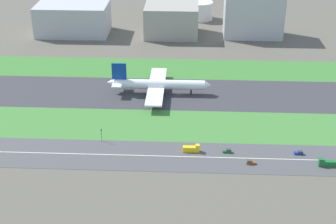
% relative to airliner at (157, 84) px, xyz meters
% --- Properties ---
extents(ground_plane, '(800.00, 800.00, 0.00)m').
position_rel_airliner_xyz_m(ground_plane, '(13.25, -0.00, -6.23)').
color(ground_plane, '#5B564C').
extents(runway, '(280.00, 46.00, 0.10)m').
position_rel_airliner_xyz_m(runway, '(13.25, -0.00, -6.18)').
color(runway, '#38383D').
rests_on(runway, ground_plane).
extents(grass_median_north, '(280.00, 36.00, 0.10)m').
position_rel_airliner_xyz_m(grass_median_north, '(13.25, 41.00, -6.18)').
color(grass_median_north, '#3D7A33').
rests_on(grass_median_north, ground_plane).
extents(grass_median_south, '(280.00, 36.00, 0.10)m').
position_rel_airliner_xyz_m(grass_median_south, '(13.25, -41.00, -6.18)').
color(grass_median_south, '#427F38').
rests_on(grass_median_south, ground_plane).
extents(highway, '(280.00, 28.00, 0.10)m').
position_rel_airliner_xyz_m(highway, '(13.25, -73.00, -6.18)').
color(highway, '#4C4C4F').
rests_on(highway, ground_plane).
extents(highway_centerline, '(266.00, 0.50, 0.01)m').
position_rel_airliner_xyz_m(highway_centerline, '(13.25, -73.00, -6.13)').
color(highway_centerline, silver).
rests_on(highway_centerline, highway).
extents(airliner, '(65.00, 56.00, 19.70)m').
position_rel_airliner_xyz_m(airliner, '(0.00, 0.00, 0.00)').
color(airliner, white).
rests_on(airliner, runway).
extents(truck_0, '(8.40, 2.50, 4.00)m').
position_rel_airliner_xyz_m(truck_0, '(87.28, -78.00, -4.56)').
color(truck_0, '#19662D').
rests_on(truck_0, highway).
extents(car_3, '(4.40, 1.80, 2.00)m').
position_rel_airliner_xyz_m(car_3, '(75.95, -68.00, -5.31)').
color(car_3, navy).
rests_on(car_3, highway).
extents(car_1, '(4.40, 1.80, 2.00)m').
position_rel_airliner_xyz_m(car_1, '(50.75, -78.00, -5.31)').
color(car_1, brown).
rests_on(car_1, highway).
extents(truck_1, '(8.40, 2.50, 4.00)m').
position_rel_airliner_xyz_m(truck_1, '(22.12, -68.00, -4.56)').
color(truck_1, yellow).
rests_on(truck_1, highway).
extents(car_4, '(4.40, 1.80, 2.00)m').
position_rel_airliner_xyz_m(car_4, '(40.15, -68.00, -5.31)').
color(car_4, '#19662D').
rests_on(car_4, highway).
extents(traffic_light, '(0.36, 0.50, 7.20)m').
position_rel_airliner_xyz_m(traffic_light, '(-24.96, -60.01, -1.94)').
color(traffic_light, '#4C4C51').
rests_on(traffic_light, highway).
extents(terminal_building, '(57.96, 35.10, 24.55)m').
position_rel_airliner_xyz_m(terminal_building, '(-76.75, 114.00, 6.04)').
color(terminal_building, '#B2B2B7').
rests_on(terminal_building, ground_plane).
extents(hangar_building, '(42.93, 35.63, 24.91)m').
position_rel_airliner_xyz_m(hangar_building, '(4.26, 114.00, 6.22)').
color(hangar_building, '#9E998E').
rests_on(hangar_building, ground_plane).
extents(office_tower, '(46.76, 24.60, 36.23)m').
position_rel_airliner_xyz_m(office_tower, '(70.13, 114.00, 11.88)').
color(office_tower, '#B2B2B7').
rests_on(office_tower, ground_plane).
extents(fuel_tank_west, '(22.83, 22.83, 15.69)m').
position_rel_airliner_xyz_m(fuel_tank_west, '(27.85, 159.00, 1.61)').
color(fuel_tank_west, silver).
rests_on(fuel_tank_west, ground_plane).
extents(fuel_tank_centre, '(19.89, 19.89, 13.95)m').
position_rel_airliner_xyz_m(fuel_tank_centre, '(64.47, 159.00, 0.74)').
color(fuel_tank_centre, silver).
rests_on(fuel_tank_centre, ground_plane).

